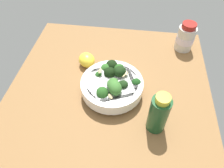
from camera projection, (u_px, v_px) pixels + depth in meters
ground_plane at (110, 90)px, 72.84cm from camera, size 66.97×66.97×4.85cm
bowl_of_broccoli at (112, 84)px, 66.70cm from camera, size 20.09×19.71×9.33cm
lemon_wedge at (87, 60)px, 75.84cm from camera, size 8.49×8.43×4.88cm
bottle_tall at (159, 114)px, 56.03cm from camera, size 5.32×5.32×13.89cm
bottle_short at (185, 37)px, 80.15cm from camera, size 6.77×6.77×11.24cm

